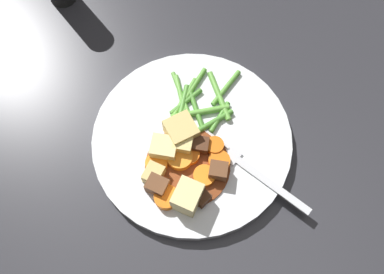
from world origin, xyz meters
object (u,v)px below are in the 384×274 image
(potato_chunk_1, at_px, (154,174))
(meat_chunk_0, at_px, (157,186))
(potato_chunk_2, at_px, (164,148))
(fork, at_px, (250,169))
(carrot_slice_2, at_px, (215,146))
(meat_chunk_2, at_px, (200,145))
(carrot_slice_6, at_px, (191,155))
(meat_chunk_3, at_px, (218,171))
(potato_chunk_3, at_px, (182,128))
(carrot_slice_5, at_px, (166,197))
(potato_chunk_4, at_px, (187,197))
(dinner_plate, at_px, (192,139))
(carrot_slice_3, at_px, (156,164))
(carrot_slice_1, at_px, (180,158))
(potato_chunk_0, at_px, (183,144))
(carrot_slice_4, at_px, (219,161))
(carrot_slice_0, at_px, (204,176))
(meat_chunk_1, at_px, (202,197))

(potato_chunk_1, distance_m, meat_chunk_0, 0.02)
(potato_chunk_2, xyz_separation_m, fork, (0.01, 0.12, -0.01))
(meat_chunk_0, height_order, fork, meat_chunk_0)
(carrot_slice_2, bearing_deg, meat_chunk_2, -81.52)
(carrot_slice_6, distance_m, meat_chunk_3, 0.04)
(potato_chunk_3, distance_m, meat_chunk_0, 0.09)
(carrot_slice_5, xyz_separation_m, meat_chunk_3, (-0.04, 0.06, 0.00))
(potato_chunk_3, xyz_separation_m, potato_chunk_4, (0.09, 0.02, 0.00))
(potato_chunk_2, distance_m, potato_chunk_3, 0.04)
(carrot_slice_6, height_order, meat_chunk_0, meat_chunk_0)
(meat_chunk_2, bearing_deg, carrot_slice_2, 98.48)
(potato_chunk_2, xyz_separation_m, potato_chunk_3, (-0.03, 0.02, 0.00))
(meat_chunk_2, bearing_deg, meat_chunk_3, 39.69)
(potato_chunk_4, height_order, meat_chunk_2, potato_chunk_4)
(dinner_plate, bearing_deg, carrot_slice_5, -12.88)
(potato_chunk_1, bearing_deg, potato_chunk_3, 158.73)
(dinner_plate, height_order, meat_chunk_2, meat_chunk_2)
(carrot_slice_3, distance_m, fork, 0.13)
(carrot_slice_1, distance_m, potato_chunk_0, 0.02)
(carrot_slice_6, bearing_deg, carrot_slice_5, -20.65)
(carrot_slice_1, distance_m, potato_chunk_1, 0.04)
(carrot_slice_5, height_order, potato_chunk_1, potato_chunk_1)
(carrot_slice_4, height_order, potato_chunk_0, potato_chunk_0)
(carrot_slice_2, height_order, carrot_slice_4, carrot_slice_2)
(carrot_slice_0, xyz_separation_m, potato_chunk_2, (-0.03, -0.06, 0.01))
(carrot_slice_2, xyz_separation_m, potato_chunk_3, (-0.02, -0.05, 0.01))
(carrot_slice_4, xyz_separation_m, meat_chunk_3, (0.02, 0.00, 0.01))
(carrot_slice_0, relative_size, potato_chunk_4, 0.79)
(carrot_slice_1, bearing_deg, potato_chunk_1, -45.64)
(dinner_plate, distance_m, potato_chunk_2, 0.05)
(carrot_slice_5, xyz_separation_m, fork, (-0.05, 0.11, -0.00))
(dinner_plate, xyz_separation_m, carrot_slice_5, (0.09, -0.02, 0.01))
(potato_chunk_1, height_order, potato_chunk_4, potato_chunk_4)
(meat_chunk_0, bearing_deg, potato_chunk_0, 158.27)
(carrot_slice_4, bearing_deg, meat_chunk_1, -17.65)
(carrot_slice_4, bearing_deg, carrot_slice_1, -87.39)
(meat_chunk_1, bearing_deg, meat_chunk_3, 155.46)
(carrot_slice_3, xyz_separation_m, meat_chunk_2, (-0.03, 0.06, 0.00))
(meat_chunk_2, bearing_deg, carrot_slice_6, -36.83)
(carrot_slice_3, height_order, fork, carrot_slice_3)
(dinner_plate, distance_m, carrot_slice_2, 0.04)
(carrot_slice_4, relative_size, potato_chunk_2, 0.85)
(carrot_slice_3, height_order, potato_chunk_4, potato_chunk_4)
(carrot_slice_1, bearing_deg, carrot_slice_3, -67.59)
(meat_chunk_0, height_order, meat_chunk_3, meat_chunk_3)
(meat_chunk_0, bearing_deg, meat_chunk_1, 82.89)
(carrot_slice_1, distance_m, carrot_slice_3, 0.03)
(carrot_slice_4, distance_m, carrot_slice_6, 0.04)
(fork, bearing_deg, carrot_slice_0, -72.82)
(carrot_slice_4, height_order, meat_chunk_2, meat_chunk_2)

